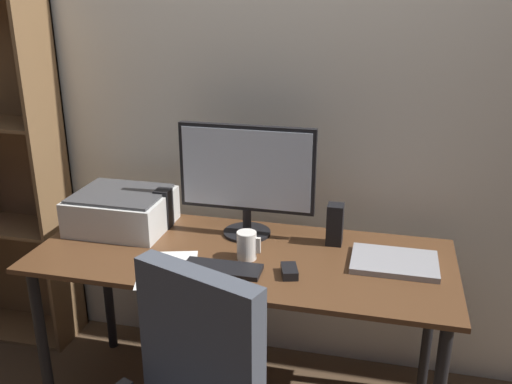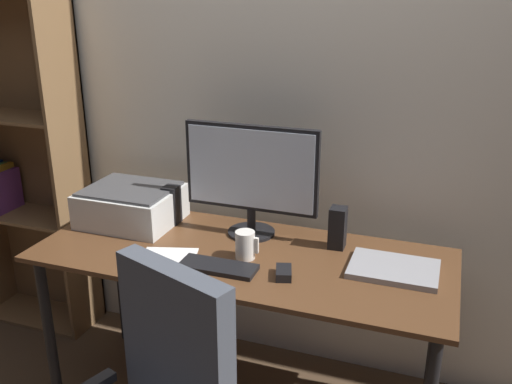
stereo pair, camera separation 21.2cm
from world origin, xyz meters
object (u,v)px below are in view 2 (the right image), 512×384
(speaker_right, at_px, (338,228))
(bookshelf, at_px, (23,168))
(coffee_mug, at_px, (245,245))
(printer, at_px, (131,205))
(speaker_left, at_px, (172,205))
(keyboard, at_px, (218,267))
(desk, at_px, (241,273))
(monitor, at_px, (251,174))
(laptop, at_px, (394,269))
(mouse, at_px, (284,273))

(speaker_right, xyz_separation_m, bookshelf, (-1.67, 0.15, 0.02))
(coffee_mug, xyz_separation_m, printer, (-0.60, 0.16, 0.03))
(speaker_left, bearing_deg, keyboard, -42.43)
(desk, bearing_deg, keyboard, -102.08)
(monitor, height_order, speaker_right, monitor)
(desk, bearing_deg, speaker_right, 27.64)
(monitor, relative_size, laptop, 1.77)
(monitor, xyz_separation_m, mouse, (0.24, -0.31, -0.25))
(coffee_mug, relative_size, bookshelf, 0.06)
(keyboard, xyz_separation_m, speaker_right, (0.37, 0.33, 0.08))
(coffee_mug, distance_m, laptop, 0.56)
(monitor, bearing_deg, desk, -81.85)
(desk, height_order, speaker_left, speaker_left)
(speaker_left, xyz_separation_m, printer, (-0.17, -0.05, -0.00))
(speaker_right, bearing_deg, bookshelf, 175.00)
(speaker_right, bearing_deg, keyboard, -138.48)
(keyboard, distance_m, bookshelf, 1.38)
(printer, distance_m, bookshelf, 0.78)
(speaker_left, relative_size, speaker_right, 1.00)
(laptop, bearing_deg, monitor, 167.19)
(coffee_mug, bearing_deg, keyboard, -117.70)
(coffee_mug, xyz_separation_m, laptop, (0.55, 0.08, -0.04))
(coffee_mug, distance_m, speaker_left, 0.48)
(mouse, distance_m, coffee_mug, 0.21)
(mouse, xyz_separation_m, bookshelf, (-1.54, 0.45, 0.09))
(monitor, relative_size, speaker_right, 3.32)
(laptop, xyz_separation_m, bookshelf, (-1.91, 0.28, 0.10))
(speaker_left, relative_size, printer, 0.43)
(bookshelf, bearing_deg, printer, -14.51)
(speaker_right, xyz_separation_m, printer, (-0.91, -0.05, -0.00))
(monitor, bearing_deg, printer, -173.91)
(bookshelf, bearing_deg, laptop, -8.29)
(mouse, height_order, bookshelf, bookshelf)
(mouse, bearing_deg, speaker_left, 136.65)
(monitor, height_order, coffee_mug, monitor)
(keyboard, relative_size, printer, 0.72)
(monitor, relative_size, printer, 1.41)
(monitor, xyz_separation_m, speaker_left, (-0.37, -0.01, -0.18))
(laptop, relative_size, speaker_right, 1.88)
(keyboard, distance_m, printer, 0.61)
(coffee_mug, bearing_deg, speaker_right, 34.20)
(mouse, distance_m, bookshelf, 1.61)
(bookshelf, bearing_deg, keyboard, -20.28)
(laptop, bearing_deg, printer, 176.06)
(mouse, relative_size, coffee_mug, 0.87)
(desk, xyz_separation_m, keyboard, (-0.03, -0.15, 0.10))
(keyboard, bearing_deg, monitor, 88.33)
(monitor, relative_size, keyboard, 1.95)
(speaker_left, bearing_deg, printer, -163.89)
(monitor, distance_m, speaker_right, 0.41)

